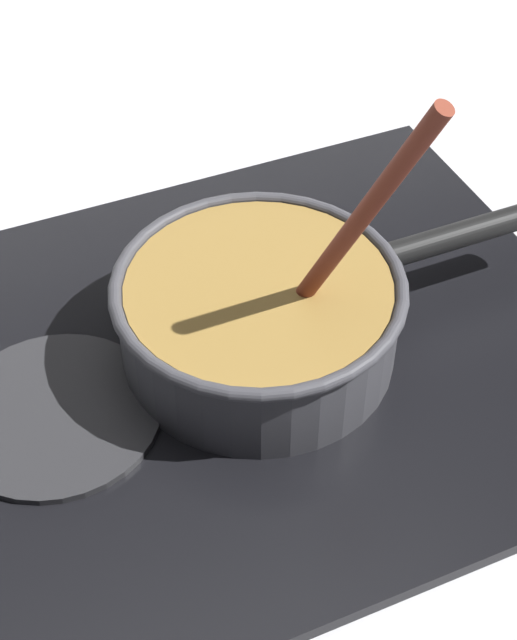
{
  "coord_description": "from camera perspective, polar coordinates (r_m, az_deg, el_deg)",
  "views": [
    {
      "loc": [
        -0.14,
        -0.45,
        0.59
      ],
      "look_at": [
        0.08,
        0.05,
        0.05
      ],
      "focal_mm": 54.49,
      "sensor_mm": 36.0,
      "label": 1
    }
  ],
  "objects": [
    {
      "name": "burner_ring",
      "position": [
        0.8,
        -0.0,
        -1.67
      ],
      "size": [
        0.19,
        0.19,
        0.01
      ],
      "primitive_type": "torus",
      "color": "#592D0C",
      "rests_on": "hob_plate"
    },
    {
      "name": "hob_plate",
      "position": [
        0.8,
        -0.0,
        -2.16
      ],
      "size": [
        0.56,
        0.48,
        0.01
      ],
      "primitive_type": "cube",
      "color": "black",
      "rests_on": "ground"
    },
    {
      "name": "ground",
      "position": [
        0.77,
        -3.95,
        -7.94
      ],
      "size": [
        2.4,
        1.6,
        0.04
      ],
      "primitive_type": "cube",
      "color": "#B7B7BC"
    },
    {
      "name": "spare_burner",
      "position": [
        0.77,
        -11.87,
        -5.38
      ],
      "size": [
        0.17,
        0.17,
        0.01
      ],
      "primitive_type": "cylinder",
      "color": "#262628",
      "rests_on": "hob_plate"
    },
    {
      "name": "cooking_pan",
      "position": [
        0.77,
        0.17,
        0.34
      ],
      "size": [
        0.39,
        0.23,
        0.27
      ],
      "color": "#38383D",
      "rests_on": "hob_plate"
    }
  ]
}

